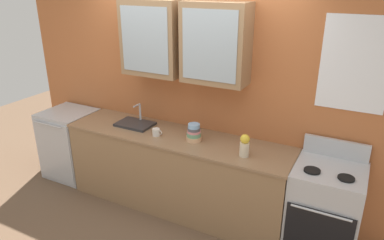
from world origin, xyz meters
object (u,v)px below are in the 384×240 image
(sink_faucet, at_px, (135,123))
(bowl_stack, at_px, (194,133))
(dishwasher, at_px, (71,143))
(cup_near_sink, at_px, (156,132))
(stove_range, at_px, (324,210))
(vase, at_px, (245,145))

(sink_faucet, relative_size, bowl_stack, 2.23)
(sink_faucet, distance_m, dishwasher, 1.15)
(cup_near_sink, bearing_deg, stove_range, 3.05)
(stove_range, xyz_separation_m, sink_faucet, (-2.19, 0.04, 0.46))
(stove_range, bearing_deg, cup_near_sink, -176.95)
(stove_range, distance_m, cup_near_sink, 1.87)
(stove_range, distance_m, sink_faucet, 2.24)
(stove_range, bearing_deg, dishwasher, -179.93)
(cup_near_sink, height_order, dishwasher, cup_near_sink)
(dishwasher, bearing_deg, cup_near_sink, -3.67)
(stove_range, relative_size, cup_near_sink, 9.34)
(cup_near_sink, bearing_deg, sink_faucet, 160.24)
(cup_near_sink, xyz_separation_m, dishwasher, (-1.43, 0.09, -0.49))
(bowl_stack, relative_size, cup_near_sink, 1.62)
(stove_range, height_order, sink_faucet, sink_faucet)
(sink_faucet, distance_m, cup_near_sink, 0.41)
(bowl_stack, distance_m, vase, 0.60)
(cup_near_sink, distance_m, dishwasher, 1.52)
(vase, height_order, cup_near_sink, vase)
(vase, distance_m, cup_near_sink, 1.02)
(vase, xyz_separation_m, dishwasher, (-2.45, 0.10, -0.56))
(bowl_stack, height_order, dishwasher, bowl_stack)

